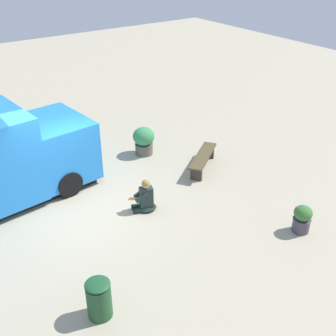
{
  "coord_description": "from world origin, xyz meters",
  "views": [
    {
      "loc": [
        -3.39,
        -8.89,
        6.36
      ],
      "look_at": [
        1.93,
        -1.41,
        1.17
      ],
      "focal_mm": 44.92,
      "sensor_mm": 36.0,
      "label": 1
    }
  ],
  "objects": [
    {
      "name": "plaza_bench",
      "position": [
        3.99,
        -0.34,
        0.35
      ],
      "size": [
        1.72,
        1.39,
        0.46
      ],
      "color": "#4E4128",
      "rests_on": "ground_plane"
    },
    {
      "name": "planter_flowering_near",
      "position": [
        3.05,
        1.52,
        0.49
      ],
      "size": [
        0.7,
        0.7,
        0.92
      ],
      "color": "#545447",
      "rests_on": "ground_plane"
    },
    {
      "name": "trash_bin",
      "position": [
        -1.2,
        -3.6,
        0.42
      ],
      "size": [
        0.48,
        0.48,
        0.83
      ],
      "color": "#1F4929",
      "rests_on": "ground_plane"
    },
    {
      "name": "person_customer",
      "position": [
        1.37,
        -1.18,
        0.35
      ],
      "size": [
        0.76,
        0.59,
        0.89
      ],
      "color": "black",
      "rests_on": "ground_plane"
    },
    {
      "name": "ground_plane",
      "position": [
        0.0,
        0.0,
        0.0
      ],
      "size": [
        40.0,
        40.0,
        0.0
      ],
      "primitive_type": "plane",
      "color": "#AAA187"
    },
    {
      "name": "planter_flowering_far",
      "position": [
        3.95,
        -4.11,
        0.37
      ],
      "size": [
        0.44,
        0.44,
        0.71
      ],
      "color": "#47404D",
      "rests_on": "ground_plane"
    }
  ]
}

